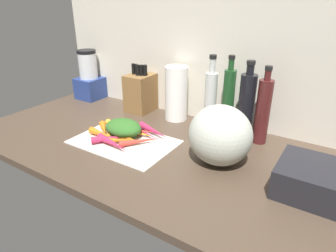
# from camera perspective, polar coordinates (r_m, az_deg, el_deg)

# --- Properties ---
(ground_plane) EXTENTS (1.70, 0.80, 0.03)m
(ground_plane) POSITION_cam_1_polar(r_m,az_deg,el_deg) (1.26, -2.21, -4.34)
(ground_plane) COLOR #47382B
(wall_back) EXTENTS (1.70, 0.03, 0.60)m
(wall_back) POSITION_cam_1_polar(r_m,az_deg,el_deg) (1.46, 6.42, 12.82)
(wall_back) COLOR beige
(wall_back) RESTS_ON ground_plane
(cutting_board) EXTENTS (0.43, 0.29, 0.01)m
(cutting_board) POSITION_cam_1_polar(r_m,az_deg,el_deg) (1.28, -8.47, -2.95)
(cutting_board) COLOR beige
(cutting_board) RESTS_ON ground_plane
(carrot_0) EXTENTS (0.13, 0.04, 0.03)m
(carrot_0) POSITION_cam_1_polar(r_m,az_deg,el_deg) (1.27, -7.66, -2.40)
(carrot_0) COLOR orange
(carrot_0) RESTS_ON cutting_board
(carrot_1) EXTENTS (0.12, 0.09, 0.02)m
(carrot_1) POSITION_cam_1_polar(r_m,az_deg,el_deg) (1.26, -9.18, -2.72)
(carrot_1) COLOR orange
(carrot_1) RESTS_ON cutting_board
(carrot_2) EXTENTS (0.18, 0.08, 0.03)m
(carrot_2) POSITION_cam_1_polar(r_m,az_deg,el_deg) (1.32, -2.83, -0.95)
(carrot_2) COLOR #B2264C
(carrot_2) RESTS_ON cutting_board
(carrot_3) EXTENTS (0.13, 0.16, 0.03)m
(carrot_3) POSITION_cam_1_polar(r_m,az_deg,el_deg) (1.24, -5.35, -2.90)
(carrot_3) COLOR red
(carrot_3) RESTS_ON cutting_board
(carrot_4) EXTENTS (0.16, 0.04, 0.03)m
(carrot_4) POSITION_cam_1_polar(r_m,az_deg,el_deg) (1.31, -12.37, -1.66)
(carrot_4) COLOR orange
(carrot_4) RESTS_ON cutting_board
(carrot_5) EXTENTS (0.13, 0.14, 0.03)m
(carrot_5) POSITION_cam_1_polar(r_m,az_deg,el_deg) (1.28, -11.09, -2.33)
(carrot_5) COLOR #B2264C
(carrot_5) RESTS_ON cutting_board
(carrot_6) EXTENTS (0.09, 0.09, 0.02)m
(carrot_6) POSITION_cam_1_polar(r_m,az_deg,el_deg) (1.30, -11.24, -2.22)
(carrot_6) COLOR orange
(carrot_6) RESTS_ON cutting_board
(carrot_7) EXTENTS (0.16, 0.05, 0.02)m
(carrot_7) POSITION_cam_1_polar(r_m,az_deg,el_deg) (1.32, -4.65, -1.29)
(carrot_7) COLOR #B2264C
(carrot_7) RESTS_ON cutting_board
(carrot_8) EXTENTS (0.17, 0.07, 0.03)m
(carrot_8) POSITION_cam_1_polar(r_m,az_deg,el_deg) (1.38, -9.72, -0.24)
(carrot_8) COLOR orange
(carrot_8) RESTS_ON cutting_board
(carrot_9) EXTENTS (0.12, 0.10, 0.03)m
(carrot_9) POSITION_cam_1_polar(r_m,az_deg,el_deg) (1.37, -12.27, -0.59)
(carrot_9) COLOR orange
(carrot_9) RESTS_ON cutting_board
(carrot_10) EXTENTS (0.16, 0.11, 0.03)m
(carrot_10) POSITION_cam_1_polar(r_m,az_deg,el_deg) (1.32, -6.18, -1.02)
(carrot_10) COLOR red
(carrot_10) RESTS_ON cutting_board
(carrot_11) EXTENTS (0.18, 0.06, 0.03)m
(carrot_11) POSITION_cam_1_polar(r_m,az_deg,el_deg) (1.23, -10.60, -3.32)
(carrot_11) COLOR #B2264C
(carrot_11) RESTS_ON cutting_board
(carrot_12) EXTENTS (0.13, 0.03, 0.02)m
(carrot_12) POSITION_cam_1_polar(r_m,az_deg,el_deg) (1.31, -5.31, -1.47)
(carrot_12) COLOR orange
(carrot_12) RESTS_ON cutting_board
(carrot_greens_pile) EXTENTS (0.17, 0.13, 0.07)m
(carrot_greens_pile) POSITION_cam_1_polar(r_m,az_deg,el_deg) (1.32, -8.61, -0.33)
(carrot_greens_pile) COLOR #2D6023
(carrot_greens_pile) RESTS_ON cutting_board
(winter_squash) EXTENTS (0.24, 0.22, 0.23)m
(winter_squash) POSITION_cam_1_polar(r_m,az_deg,el_deg) (1.09, 10.02, -1.76)
(winter_squash) COLOR #B2B7A8
(winter_squash) RESTS_ON ground_plane
(knife_block) EXTENTS (0.13, 0.15, 0.25)m
(knife_block) POSITION_cam_1_polar(r_m,az_deg,el_deg) (1.60, -5.32, 6.50)
(knife_block) COLOR brown
(knife_block) RESTS_ON ground_plane
(blender_appliance) EXTENTS (0.14, 0.14, 0.29)m
(blender_appliance) POSITION_cam_1_polar(r_m,az_deg,el_deg) (1.85, -14.97, 8.94)
(blender_appliance) COLOR navy
(blender_appliance) RESTS_ON ground_plane
(paper_towel_roll) EXTENTS (0.11, 0.11, 0.27)m
(paper_towel_roll) POSITION_cam_1_polar(r_m,az_deg,el_deg) (1.47, 1.61, 6.29)
(paper_towel_roll) COLOR white
(paper_towel_roll) RESTS_ON ground_plane
(bottle_0) EXTENTS (0.06, 0.06, 0.34)m
(bottle_0) POSITION_cam_1_polar(r_m,az_deg,el_deg) (1.38, 8.21, 5.29)
(bottle_0) COLOR silver
(bottle_0) RESTS_ON ground_plane
(bottle_1) EXTENTS (0.05, 0.05, 0.35)m
(bottle_1) POSITION_cam_1_polar(r_m,az_deg,el_deg) (1.36, 11.55, 5.09)
(bottle_1) COLOR #19421E
(bottle_1) RESTS_ON ground_plane
(bottle_2) EXTENTS (0.07, 0.07, 0.34)m
(bottle_2) POSITION_cam_1_polar(r_m,az_deg,el_deg) (1.30, 14.86, 3.84)
(bottle_2) COLOR black
(bottle_2) RESTS_ON ground_plane
(bottle_3) EXTENTS (0.06, 0.06, 0.33)m
(bottle_3) POSITION_cam_1_polar(r_m,az_deg,el_deg) (1.28, 17.84, 2.81)
(bottle_3) COLOR #471919
(bottle_3) RESTS_ON ground_plane
(dish_rack) EXTENTS (0.28, 0.21, 0.10)m
(dish_rack) POSITION_cam_1_polar(r_m,az_deg,el_deg) (1.05, 27.91, -9.54)
(dish_rack) COLOR black
(dish_rack) RESTS_ON ground_plane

